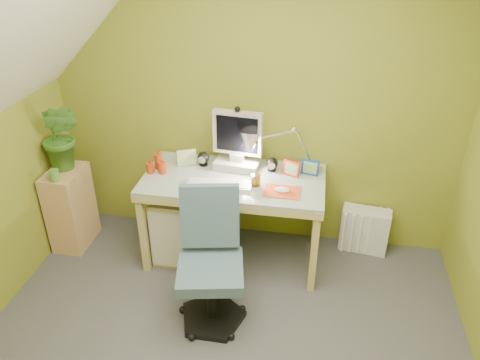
% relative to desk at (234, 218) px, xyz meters
% --- Properties ---
extents(wall_back, '(3.20, 0.01, 2.40)m').
position_rel_desk_xyz_m(wall_back, '(0.09, 0.37, 0.84)').
color(wall_back, olive).
rests_on(wall_back, floor).
extents(desk, '(1.37, 0.69, 0.73)m').
position_rel_desk_xyz_m(desk, '(0.00, 0.00, 0.00)').
color(desk, tan).
rests_on(desk, floor).
extents(monitor, '(0.38, 0.25, 0.50)m').
position_rel_desk_xyz_m(monitor, '(0.00, 0.18, 0.61)').
color(monitor, '#B6B1A4').
rests_on(monitor, desk).
extents(speaker_left, '(0.11, 0.11, 0.11)m').
position_rel_desk_xyz_m(speaker_left, '(-0.27, 0.16, 0.42)').
color(speaker_left, black).
rests_on(speaker_left, desk).
extents(speaker_right, '(0.10, 0.10, 0.11)m').
position_rel_desk_xyz_m(speaker_right, '(0.27, 0.16, 0.42)').
color(speaker_right, black).
rests_on(speaker_right, desk).
extents(keyboard, '(0.48, 0.19, 0.02)m').
position_rel_desk_xyz_m(keyboard, '(-0.08, -0.14, 0.38)').
color(keyboard, silver).
rests_on(keyboard, desk).
extents(mousepad, '(0.26, 0.19, 0.01)m').
position_rel_desk_xyz_m(mousepad, '(0.38, -0.14, 0.37)').
color(mousepad, '#E04C23').
rests_on(mousepad, desk).
extents(mouse, '(0.12, 0.09, 0.04)m').
position_rel_desk_xyz_m(mouse, '(0.38, -0.14, 0.38)').
color(mouse, white).
rests_on(mouse, mousepad).
extents(amber_tumbler, '(0.08, 0.08, 0.09)m').
position_rel_desk_xyz_m(amber_tumbler, '(0.18, -0.08, 0.41)').
color(amber_tumbler, '#8A5614').
rests_on(amber_tumbler, desk).
extents(candle_cluster, '(0.18, 0.17, 0.13)m').
position_rel_desk_xyz_m(candle_cluster, '(-0.60, 0.01, 0.43)').
color(candle_cluster, '#B8330F').
rests_on(candle_cluster, desk).
extents(photo_frame_red, '(0.13, 0.07, 0.11)m').
position_rel_desk_xyz_m(photo_frame_red, '(0.42, 0.12, 0.42)').
color(photo_frame_red, red).
rests_on(photo_frame_red, desk).
extents(photo_frame_blue, '(0.14, 0.05, 0.12)m').
position_rel_desk_xyz_m(photo_frame_blue, '(0.56, 0.16, 0.42)').
color(photo_frame_blue, navy).
rests_on(photo_frame_blue, desk).
extents(photo_frame_green, '(0.14, 0.08, 0.13)m').
position_rel_desk_xyz_m(photo_frame_green, '(-0.40, 0.14, 0.43)').
color(photo_frame_green, '#A2B67D').
rests_on(photo_frame_green, desk).
extents(desk_lamp, '(0.51, 0.23, 0.54)m').
position_rel_desk_xyz_m(desk_lamp, '(0.45, 0.18, 0.64)').
color(desk_lamp, silver).
rests_on(desk_lamp, desk).
extents(side_ledge, '(0.25, 0.39, 0.69)m').
position_rel_desk_xyz_m(side_ledge, '(-1.36, -0.06, -0.02)').
color(side_ledge, tan).
rests_on(side_ledge, floor).
extents(potted_plant, '(0.32, 0.27, 0.56)m').
position_rel_desk_xyz_m(potted_plant, '(-1.35, -0.01, 0.60)').
color(potted_plant, '#3B6D24').
rests_on(potted_plant, side_ledge).
extents(green_cup, '(0.08, 0.08, 0.09)m').
position_rel_desk_xyz_m(green_cup, '(-1.34, -0.21, 0.37)').
color(green_cup, '#5B953E').
rests_on(green_cup, side_ledge).
extents(task_chair, '(0.57, 0.57, 0.87)m').
position_rel_desk_xyz_m(task_chair, '(-0.02, -0.72, 0.07)').
color(task_chair, '#415A6B').
rests_on(task_chair, floor).
extents(radiator, '(0.40, 0.20, 0.38)m').
position_rel_desk_xyz_m(radiator, '(1.04, 0.27, -0.17)').
color(radiator, silver).
rests_on(radiator, floor).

